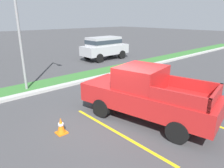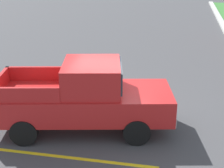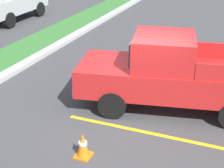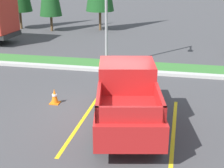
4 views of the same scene
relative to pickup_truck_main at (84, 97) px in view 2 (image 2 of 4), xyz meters
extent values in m
plane|color=#424244|center=(-0.67, 0.71, -1.04)|extent=(120.00, 120.00, 0.00)
cube|color=yellow|center=(-1.54, -0.05, -1.04)|extent=(0.12, 4.80, 0.01)
cube|color=yellow|center=(1.56, -0.05, -1.04)|extent=(0.12, 4.80, 0.01)
cylinder|color=black|center=(-1.14, 1.29, -0.66)|extent=(0.43, 0.80, 0.76)
cylinder|color=black|center=(0.53, 1.64, -0.66)|extent=(0.43, 0.80, 0.76)
cylinder|color=black|center=(-0.51, -1.74, -0.66)|extent=(0.43, 0.80, 0.76)
cylinder|color=black|center=(1.16, -1.39, -0.66)|extent=(0.43, 0.80, 0.76)
cube|color=red|center=(0.01, -0.05, -0.16)|extent=(2.92, 5.48, 0.76)
cube|color=red|center=(-0.05, 0.24, 0.64)|extent=(2.05, 1.92, 0.84)
cube|color=#2D3842|center=(-0.22, 1.05, 0.69)|extent=(1.60, 0.39, 0.63)
cube|color=red|center=(-0.53, -1.64, 0.44)|extent=(0.48, 1.88, 0.44)
cube|color=red|center=(1.14, -1.30, 0.44)|extent=(0.48, 1.88, 0.44)
cube|color=silver|center=(-0.51, 2.45, -0.40)|extent=(1.80, 0.52, 0.28)
cube|color=orange|center=(-3.01, 1.24, -1.02)|extent=(0.36, 0.36, 0.04)
cone|color=orange|center=(-3.01, 1.24, -0.72)|extent=(0.28, 0.28, 0.56)
cylinder|color=white|center=(-3.01, 1.24, -0.69)|extent=(0.19, 0.19, 0.07)
camera|label=1|loc=(-5.96, -4.65, 2.82)|focal=33.27mm
camera|label=2|loc=(8.62, 2.57, 3.95)|focal=53.78mm
camera|label=3|loc=(-8.60, -1.69, 3.61)|focal=54.75mm
camera|label=4|loc=(1.60, -9.88, 3.96)|focal=53.32mm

